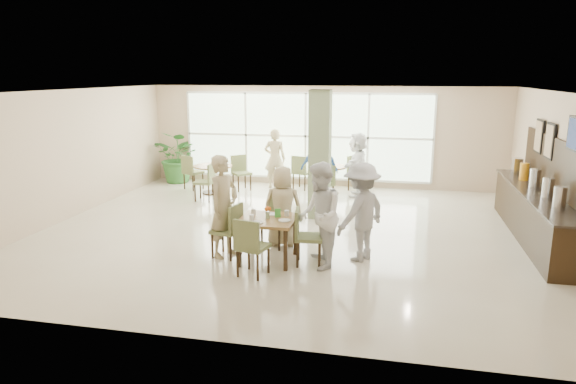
% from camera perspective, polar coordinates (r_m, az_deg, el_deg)
% --- Properties ---
extents(ground, '(10.00, 10.00, 0.00)m').
position_cam_1_polar(ground, '(10.47, 0.30, -4.37)').
color(ground, beige).
rests_on(ground, ground).
extents(room_shell, '(10.00, 10.00, 10.00)m').
position_cam_1_polar(room_shell, '(10.10, 0.31, 4.90)').
color(room_shell, white).
rests_on(room_shell, ground).
extents(window_bank, '(7.00, 0.04, 7.00)m').
position_cam_1_polar(window_bank, '(14.57, 1.96, 6.21)').
color(window_bank, silver).
rests_on(window_bank, ground).
extents(column, '(0.45, 0.45, 2.80)m').
position_cam_1_polar(column, '(11.24, 3.56, 4.15)').
color(column, '#74815A').
rests_on(column, ground).
extents(main_table, '(0.94, 0.94, 0.75)m').
position_cam_1_polar(main_table, '(8.69, -2.27, -3.54)').
color(main_table, brown).
rests_on(main_table, ground).
extents(round_table_left, '(1.03, 1.03, 0.75)m').
position_cam_1_polar(round_table_left, '(13.81, -8.32, 2.16)').
color(round_table_left, brown).
rests_on(round_table_left, ground).
extents(round_table_right, '(1.00, 1.00, 0.75)m').
position_cam_1_polar(round_table_right, '(13.64, 4.44, 2.09)').
color(round_table_right, brown).
rests_on(round_table_right, ground).
extents(chairs_main_table, '(1.99, 1.97, 0.95)m').
position_cam_1_polar(chairs_main_table, '(8.77, -2.49, -4.62)').
color(chairs_main_table, '#626A3A').
rests_on(chairs_main_table, ground).
extents(chairs_table_left, '(1.97, 1.88, 0.95)m').
position_cam_1_polar(chairs_table_left, '(13.82, -8.31, 1.81)').
color(chairs_table_left, '#626A3A').
rests_on(chairs_table_left, ground).
extents(chairs_table_right, '(2.13, 2.06, 0.95)m').
position_cam_1_polar(chairs_table_right, '(13.64, 4.49, 1.77)').
color(chairs_table_right, '#626A3A').
rests_on(chairs_table_right, ground).
extents(tabletop_clutter, '(0.75, 0.75, 0.21)m').
position_cam_1_polar(tabletop_clutter, '(8.66, -2.21, -2.53)').
color(tabletop_clutter, white).
rests_on(tabletop_clutter, main_table).
extents(buffet_counter, '(0.64, 4.70, 1.95)m').
position_cam_1_polar(buffet_counter, '(10.94, 25.78, -1.93)').
color(buffet_counter, black).
rests_on(buffet_counter, ground).
extents(framed_art_a, '(0.05, 0.55, 0.70)m').
position_cam_1_polar(framed_art_a, '(11.25, 27.09, 5.07)').
color(framed_art_a, black).
rests_on(framed_art_a, ground).
extents(framed_art_b, '(0.05, 0.55, 0.70)m').
position_cam_1_polar(framed_art_b, '(12.01, 26.13, 5.59)').
color(framed_art_b, black).
rests_on(framed_art_b, ground).
extents(potted_plant, '(1.70, 1.70, 1.51)m').
position_cam_1_polar(potted_plant, '(15.32, -12.02, 3.83)').
color(potted_plant, '#2D6729').
rests_on(potted_plant, ground).
extents(teen_left, '(0.62, 0.76, 1.79)m').
position_cam_1_polar(teen_left, '(8.93, -7.15, -1.58)').
color(teen_left, tan).
rests_on(teen_left, ground).
extents(teen_far, '(0.77, 0.48, 1.49)m').
position_cam_1_polar(teen_far, '(9.44, -0.59, -1.60)').
color(teen_far, tan).
rests_on(teen_far, ground).
extents(teen_right, '(0.87, 1.00, 1.75)m').
position_cam_1_polar(teen_right, '(8.36, 3.52, -2.64)').
color(teen_right, white).
rests_on(teen_right, ground).
extents(teen_standing, '(1.14, 1.26, 1.69)m').
position_cam_1_polar(teen_standing, '(8.77, 8.14, -2.22)').
color(teen_standing, '#98989A').
rests_on(teen_standing, ground).
extents(adult_a, '(1.04, 0.71, 1.64)m').
position_cam_1_polar(adult_a, '(12.68, 3.47, 2.50)').
color(adult_a, '#4580D1').
rests_on(adult_a, ground).
extents(adult_b, '(0.74, 1.57, 1.66)m').
position_cam_1_polar(adult_b, '(13.42, 7.71, 3.05)').
color(adult_b, white).
rests_on(adult_b, ground).
extents(adult_standing, '(0.63, 0.44, 1.65)m').
position_cam_1_polar(adult_standing, '(14.26, -1.47, 3.73)').
color(adult_standing, tan).
rests_on(adult_standing, ground).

